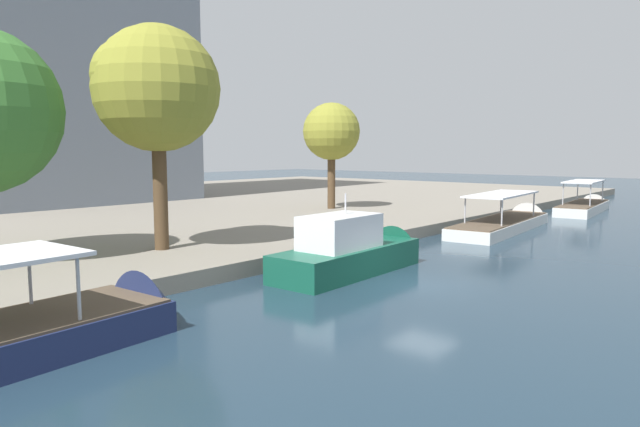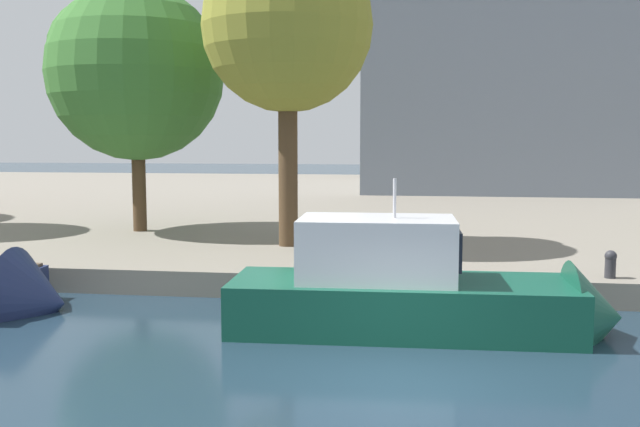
# 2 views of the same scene
# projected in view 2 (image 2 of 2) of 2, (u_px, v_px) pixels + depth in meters

# --- Properties ---
(ground_plane) EXTENTS (220.00, 220.00, 0.00)m
(ground_plane) POSITION_uv_depth(u_px,v_px,m) (404.00, 386.00, 13.31)
(ground_plane) COLOR #1E3342
(dock_promenade) EXTENTS (120.00, 55.00, 0.75)m
(dock_promenade) POSITION_uv_depth(u_px,v_px,m) (417.00, 202.00, 46.91)
(dock_promenade) COLOR gray
(dock_promenade) RESTS_ON ground_plane
(motor_yacht_2) EXTENTS (9.25, 3.02, 4.52)m
(motor_yacht_2) POSITION_uv_depth(u_px,v_px,m) (425.00, 297.00, 16.96)
(motor_yacht_2) COLOR #14513D
(motor_yacht_2) RESTS_ON ground_plane
(mooring_bollard_0) EXTENTS (0.33, 0.33, 0.78)m
(mooring_bollard_0) POSITION_uv_depth(u_px,v_px,m) (610.00, 263.00, 19.74)
(mooring_bollard_0) COLOR #2D2D33
(mooring_bollard_0) RESTS_ON dock_promenade
(tree_1) EXTENTS (6.02, 6.02, 10.78)m
(tree_1) POSITION_uv_depth(u_px,v_px,m) (286.00, 23.00, 25.13)
(tree_1) COLOR #4C3823
(tree_1) RESTS_ON dock_promenade
(tree_4) EXTENTS (7.40, 7.18, 10.12)m
(tree_4) POSITION_uv_depth(u_px,v_px,m) (131.00, 69.00, 29.23)
(tree_4) COLOR #4C3823
(tree_4) RESTS_ON dock_promenade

